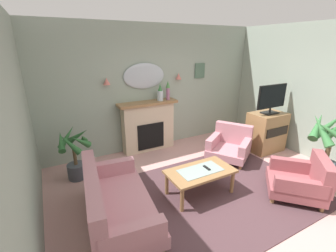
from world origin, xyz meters
TOP-DOWN VIEW (x-y plane):
  - floor at (0.00, 0.00)m, footprint 6.24×6.02m
  - wall_back at (0.00, 2.56)m, footprint 6.24×0.10m
  - wall_left at (-2.67, 0.00)m, footprint 0.10×6.02m
  - patterned_rug at (0.00, 0.20)m, footprint 3.20×2.40m
  - fireplace at (-0.33, 2.34)m, footprint 1.36×0.36m
  - mantel_vase_left at (-0.03, 2.31)m, footprint 0.14×0.14m
  - mantel_vase_right at (0.17, 2.31)m, footprint 0.10×0.10m
  - wall_mirror at (-0.33, 2.48)m, footprint 0.96×0.06m
  - wall_sconce_left at (-1.18, 2.43)m, footprint 0.14×0.14m
  - wall_sconce_right at (0.52, 2.43)m, footprint 0.14×0.14m
  - framed_picture at (1.17, 2.49)m, footprint 0.28×0.03m
  - coffee_table at (-0.30, 0.33)m, footprint 1.10×0.60m
  - tv_remote at (-0.18, 0.33)m, footprint 0.04×0.16m
  - floral_couch at (-1.73, 0.40)m, footprint 1.06×1.80m
  - armchair_near_fireplace at (1.06, 1.11)m, footprint 1.12×1.12m
  - armchair_by_coffee_table at (1.11, -0.50)m, footprint 1.14×1.15m
  - tv_cabinet at (2.07, 1.02)m, footprint 0.80×0.57m
  - tv_flatscreen at (2.07, 1.00)m, footprint 0.84×0.24m
  - potted_plant_tall_palm at (1.92, -0.41)m, footprint 0.84×0.81m
  - potted_plant_corner_palm at (-2.01, 1.81)m, footprint 0.61×0.66m

SIDE VIEW (x-z plane):
  - floor at x=0.00m, z-range -0.10..0.00m
  - patterned_rug at x=0.00m, z-range 0.00..0.01m
  - armchair_near_fireplace at x=1.06m, z-range -0.05..0.66m
  - armchair_by_coffee_table at x=1.11m, z-range -0.05..0.66m
  - floral_couch at x=-1.73m, z-range -0.06..0.70m
  - coffee_table at x=-0.30m, z-range 0.16..0.61m
  - tv_cabinet at x=2.07m, z-range 0.00..0.90m
  - tv_remote at x=-0.18m, z-range 0.44..0.46m
  - potted_plant_corner_palm at x=-2.01m, z-range 0.01..1.00m
  - fireplace at x=-0.33m, z-range -0.01..1.15m
  - potted_plant_tall_palm at x=1.92m, z-range 0.04..1.33m
  - tv_flatscreen at x=2.07m, z-range 0.92..1.57m
  - mantel_vase_left at x=-0.03m, z-range 1.13..1.52m
  - mantel_vase_right at x=0.17m, z-range 1.18..1.61m
  - wall_back at x=0.00m, z-range 0.00..2.81m
  - wall_left at x=-2.67m, z-range 0.00..2.81m
  - wall_sconce_left at x=-1.18m, z-range 1.59..1.73m
  - wall_sconce_right at x=0.52m, z-range 1.59..1.73m
  - wall_mirror at x=-0.33m, z-range 1.43..1.99m
  - framed_picture at x=1.17m, z-range 1.57..1.93m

